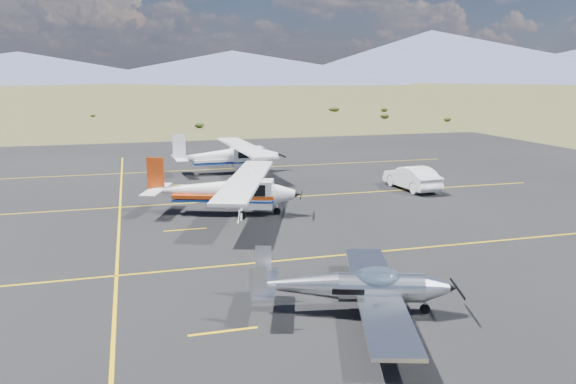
{
  "coord_description": "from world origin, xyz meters",
  "views": [
    {
      "loc": [
        -5.23,
        -18.22,
        7.21
      ],
      "look_at": [
        1.93,
        7.19,
        1.6
      ],
      "focal_mm": 35.0,
      "sensor_mm": 36.0,
      "label": 1
    }
  ],
  "objects_px": {
    "aircraft_plain": "(229,155)",
    "sedan": "(412,178)",
    "aircraft_low_wing": "(357,287)",
    "aircraft_cessna": "(224,190)"
  },
  "relations": [
    {
      "from": "aircraft_plain",
      "to": "sedan",
      "type": "bearing_deg",
      "value": -44.99
    },
    {
      "from": "aircraft_low_wing",
      "to": "sedan",
      "type": "xyz_separation_m",
      "value": [
        10.56,
        16.45,
        -0.1
      ]
    },
    {
      "from": "aircraft_low_wing",
      "to": "aircraft_cessna",
      "type": "bearing_deg",
      "value": 115.22
    },
    {
      "from": "sedan",
      "to": "aircraft_cessna",
      "type": "bearing_deg",
      "value": 9.32
    },
    {
      "from": "aircraft_cessna",
      "to": "aircraft_plain",
      "type": "bearing_deg",
      "value": 98.6
    },
    {
      "from": "aircraft_low_wing",
      "to": "sedan",
      "type": "bearing_deg",
      "value": 74.62
    },
    {
      "from": "aircraft_low_wing",
      "to": "aircraft_plain",
      "type": "distance_m",
      "value": 25.52
    },
    {
      "from": "aircraft_plain",
      "to": "sedan",
      "type": "relative_size",
      "value": 2.58
    },
    {
      "from": "sedan",
      "to": "aircraft_low_wing",
      "type": "bearing_deg",
      "value": 52.57
    },
    {
      "from": "aircraft_plain",
      "to": "sedan",
      "type": "xyz_separation_m",
      "value": [
        10.04,
        -9.06,
        -0.56
      ]
    }
  ]
}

